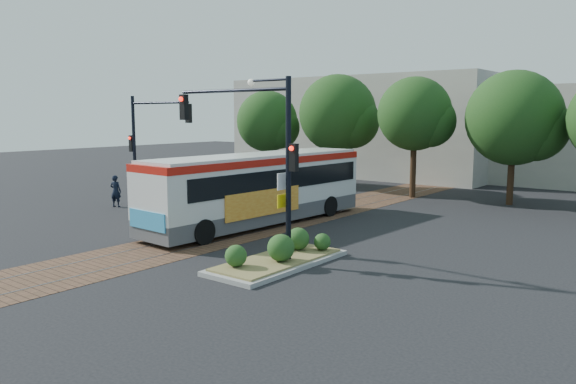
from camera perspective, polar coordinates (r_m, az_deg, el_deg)
name	(u,v)px	position (r m, az deg, el deg)	size (l,w,h in m)	color
ground	(201,240)	(22.86, -8.85, -4.83)	(120.00, 120.00, 0.00)	black
trackbed	(265,225)	(25.69, -2.32, -3.32)	(3.60, 40.00, 0.02)	brown
tree_row	(413,117)	(35.04, 12.60, 7.46)	(26.40, 5.60, 7.67)	#382314
warehouses	(461,129)	(47.07, 17.18, 6.09)	(40.00, 13.00, 8.00)	#ADA899
city_bus	(259,185)	(25.53, -2.95, 0.67)	(3.16, 12.17, 3.22)	#4B4B4E
traffic_island	(280,255)	(18.94, -0.81, -6.38)	(2.20, 5.20, 1.13)	gray
signal_pole_main	(259,139)	(19.06, -2.91, 5.35)	(5.49, 0.46, 6.00)	black
signal_pole_left	(147,136)	(31.30, -14.16, 5.57)	(4.99, 0.34, 6.00)	black
officer	(116,191)	(31.85, -17.10, 0.09)	(0.64, 0.42, 1.74)	black
parked_car	(215,185)	(35.76, -7.40, 0.71)	(1.60, 3.92, 1.14)	black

